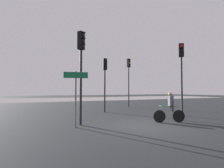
% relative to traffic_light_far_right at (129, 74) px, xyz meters
% --- Properties ---
extents(ground_plane, '(120.00, 120.00, 0.00)m').
position_rel_traffic_light_far_right_xyz_m(ground_plane, '(-4.21, -8.72, -3.47)').
color(ground_plane, black).
extents(water_strip, '(80.00, 16.00, 0.01)m').
position_rel_traffic_light_far_right_xyz_m(water_strip, '(-4.21, 20.01, -3.47)').
color(water_strip, gray).
rests_on(water_strip, ground).
extents(traffic_light_far_right, '(0.38, 0.39, 5.05)m').
position_rel_traffic_light_far_right_xyz_m(traffic_light_far_right, '(0.00, 0.00, 0.00)').
color(traffic_light_far_right, black).
rests_on(traffic_light_far_right, ground).
extents(traffic_light_near_right, '(0.41, 0.42, 4.86)m').
position_rel_traffic_light_far_right_xyz_m(traffic_light_near_right, '(-0.21, -7.17, -0.12)').
color(traffic_light_near_right, black).
rests_on(traffic_light_near_right, ground).
extents(traffic_light_center, '(0.32, 0.34, 4.25)m').
position_rel_traffic_light_far_right_xyz_m(traffic_light_center, '(-3.98, -2.95, -0.51)').
color(traffic_light_center, black).
rests_on(traffic_light_center, ground).
extents(traffic_light_near_left, '(0.41, 0.42, 4.64)m').
position_rel_traffic_light_far_right_xyz_m(traffic_light_near_left, '(-7.08, -7.18, -0.26)').
color(traffic_light_near_left, black).
rests_on(traffic_light_near_left, ground).
extents(direction_sign_post, '(1.08, 0.29, 2.60)m').
position_rel_traffic_light_far_right_xyz_m(direction_sign_post, '(-7.45, -7.64, -1.78)').
color(direction_sign_post, slate).
rests_on(direction_sign_post, ground).
extents(cyclist, '(1.60, 0.74, 1.62)m').
position_rel_traffic_light_far_right_xyz_m(cyclist, '(-2.58, -8.55, -2.65)').
color(cyclist, black).
rests_on(cyclist, ground).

